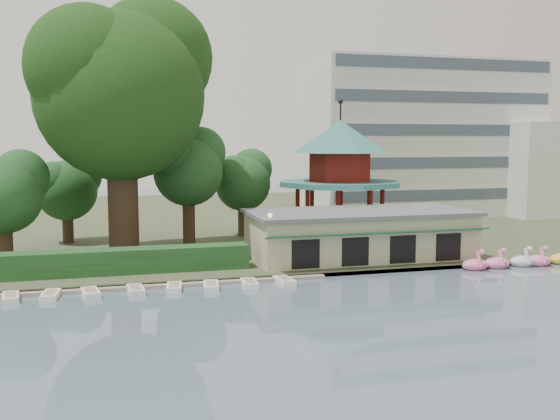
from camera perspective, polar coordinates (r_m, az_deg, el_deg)
name	(u,v)px	position (r m, az deg, el deg)	size (l,w,h in m)	color
ground_plane	(342,361)	(29.60, 5.65, -13.56)	(220.00, 220.00, 0.00)	slate
shore	(193,220)	(79.22, -7.93, -0.88)	(220.00, 70.00, 0.40)	#424930
embankment	(256,278)	(45.51, -2.21, -6.25)	(220.00, 0.60, 0.30)	gray
dock	(83,289)	(44.33, -17.58, -6.92)	(34.00, 1.60, 0.24)	gray
boathouse	(360,233)	(52.53, 7.29, -2.14)	(18.60, 9.39, 3.90)	#B8B18A
pavilion	(340,167)	(62.07, 5.50, 3.92)	(12.40, 12.40, 13.50)	#B8B18A
office_building	(440,143)	(86.28, 14.42, 5.92)	(38.00, 18.00, 20.00)	silver
hedge	(40,265)	(47.54, -21.10, -4.71)	(30.00, 2.00, 1.80)	#214C21
lamp_post	(270,231)	(46.91, -0.91, -1.90)	(0.36, 0.36, 4.28)	black
big_tree	(122,83)	(54.42, -14.24, 11.20)	(15.42, 14.37, 22.05)	#3A281C
small_trees	(72,185)	(57.48, -18.45, 2.21)	(39.10, 15.92, 11.01)	#3A281C
moored_rowboats	(72,294)	(42.99, -18.45, -7.28)	(30.07, 2.70, 0.36)	white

